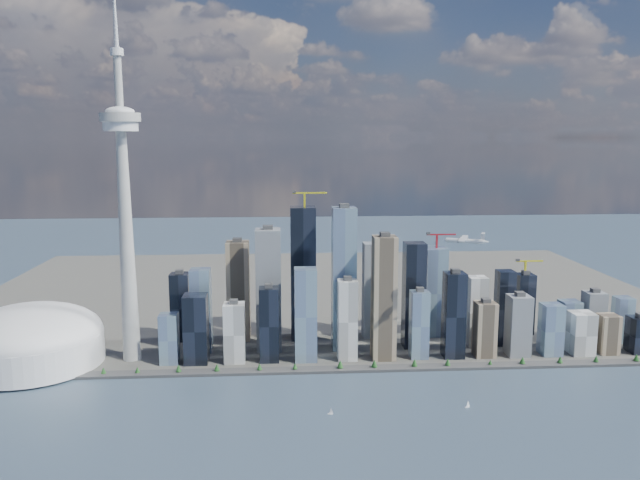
{
  "coord_description": "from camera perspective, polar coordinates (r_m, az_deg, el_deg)",
  "views": [
    {
      "loc": [
        -79.48,
        -589.32,
        327.01
      ],
      "look_at": [
        -24.21,
        260.0,
        187.06
      ],
      "focal_mm": 35.0,
      "sensor_mm": 36.0,
      "label": 1
    }
  ],
  "objects": [
    {
      "name": "ground",
      "position": [
        678.63,
        3.68,
        -19.49
      ],
      "size": [
        4000.0,
        4000.0,
        0.0
      ],
      "primitive_type": "plane",
      "color": "#2D3D4E",
      "rests_on": "ground"
    },
    {
      "name": "seawall",
      "position": [
        903.55,
        1.61,
        -11.75
      ],
      "size": [
        1100.0,
        22.0,
        4.0
      ],
      "primitive_type": "cube",
      "color": "#383838",
      "rests_on": "ground"
    },
    {
      "name": "land",
      "position": [
        1332.14,
        -0.19,
        -4.81
      ],
      "size": [
        1400.0,
        900.0,
        3.0
      ],
      "primitive_type": "cube",
      "color": "#4C4C47",
      "rests_on": "ground"
    },
    {
      "name": "shoreline_trees",
      "position": [
        901.13,
        1.61,
        -11.35
      ],
      "size": [
        960.53,
        7.2,
        8.8
      ],
      "color": "#3F2D1E",
      "rests_on": "seawall"
    },
    {
      "name": "skyscraper_cluster",
      "position": [
        969.93,
        4.68,
        -5.78
      ],
      "size": [
        736.0,
        142.0,
        241.63
      ],
      "color": "black",
      "rests_on": "land"
    },
    {
      "name": "needle_tower",
      "position": [
        930.44,
        -17.44,
        3.29
      ],
      "size": [
        56.0,
        56.0,
        550.5
      ],
      "color": "#A2A29D",
      "rests_on": "land"
    },
    {
      "name": "dome_stadium",
      "position": [
        1001.78,
        -24.91,
        -8.24
      ],
      "size": [
        200.0,
        200.0,
        86.0
      ],
      "color": "white",
      "rests_on": "land"
    },
    {
      "name": "airplane",
      "position": [
        857.98,
        13.17,
        -0.02
      ],
      "size": [
        57.33,
        51.42,
        14.62
      ],
      "rotation": [
        0.0,
        0.0,
        -0.4
      ],
      "color": "silver",
      "rests_on": "ground"
    },
    {
      "name": "sailboat_west",
      "position": [
        772.78,
        0.99,
        -15.45
      ],
      "size": [
        6.96,
        3.16,
        9.63
      ],
      "rotation": [
        0.0,
        0.0,
        -0.23
      ],
      "color": "white",
      "rests_on": "ground"
    },
    {
      "name": "sailboat_east",
      "position": [
        811.6,
        13.36,
        -14.46
      ],
      "size": [
        6.45,
        3.82,
        9.16
      ],
      "rotation": [
        0.0,
        0.0,
        0.39
      ],
      "color": "white",
      "rests_on": "ground"
    }
  ]
}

